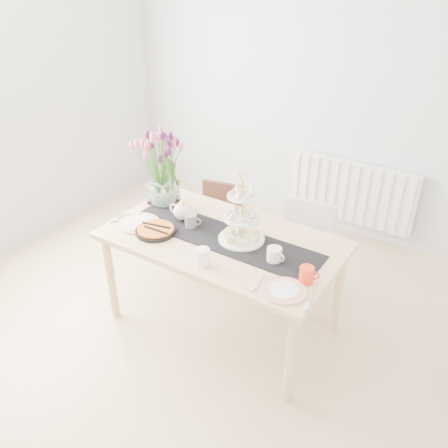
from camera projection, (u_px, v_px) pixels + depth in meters
The scene contains 16 objects.
room_shell at pixel (153, 180), 2.70m from camera, with size 4.50×4.50×4.50m.
radiator at pixel (351, 192), 4.48m from camera, with size 1.20×0.08×0.60m, color white.
dining_table at pixel (222, 247), 3.25m from camera, with size 1.60×0.90×0.75m.
chair_brown at pixel (219, 222), 4.03m from camera, with size 0.46×0.46×0.75m.
chair_white at pixel (303, 246), 3.64m from camera, with size 0.43×0.43×0.81m.
table_runner at pixel (222, 237), 3.21m from camera, with size 1.40×0.35×0.01m, color black.
tulip_vase at pixel (160, 159), 3.46m from camera, with size 0.66×0.66×0.57m.
cake_stand at pixel (242, 224), 3.11m from camera, with size 0.31×0.31×0.46m.
teapot at pixel (183, 211), 3.38m from camera, with size 0.22×0.18×0.15m, color white, non-canonical shape.
cream_jug at pixel (274, 255), 2.94m from camera, with size 0.09×0.09×0.09m, color white.
tart_tin at pixel (156, 230), 3.26m from camera, with size 0.28×0.28×0.03m.
mug_grey at pixel (191, 221), 3.30m from camera, with size 0.08×0.08×0.10m, color slate.
mug_white at pixel (203, 256), 2.92m from camera, with size 0.09×0.09×0.10m, color white.
mug_orange at pixel (306, 275), 2.76m from camera, with size 0.09×0.09×0.10m, color #F13A1A.
plate_left at pixel (139, 223), 3.36m from camera, with size 0.30×0.30×0.02m, color white.
plate_right at pixel (284, 291), 2.70m from camera, with size 0.26×0.26×0.01m, color silver.
Camera 1 is at (1.68, -1.84, 2.45)m, focal length 38.00 mm.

